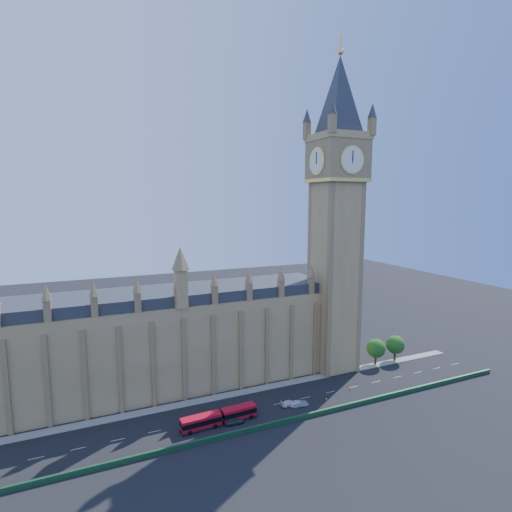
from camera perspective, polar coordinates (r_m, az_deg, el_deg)
name	(u,v)px	position (r m, az deg, el deg)	size (l,w,h in m)	color
ground	(236,413)	(107.12, -2.92, -21.53)	(400.00, 400.00, 0.00)	black
palace_westminster	(120,345)	(116.37, -18.84, -11.98)	(120.00, 20.00, 28.00)	#997C4A
elizabeth_tower	(337,194)	(123.49, 11.44, 8.66)	(20.59, 20.59, 105.00)	#997C4A
bridge_parapet	(249,430)	(99.59, -0.94, -23.59)	(160.00, 0.60, 1.20)	#1E4C2D
kerb_north	(223,396)	(114.97, -4.68, -19.31)	(160.00, 3.00, 0.16)	gray
tree_east_near	(376,348)	(137.43, 16.81, -12.42)	(6.00, 6.00, 8.50)	#382619
tree_east_far	(396,344)	(142.49, 19.33, -11.79)	(6.00, 6.00, 8.50)	#382619
red_bus	(219,418)	(102.34, -5.29, -21.99)	(18.68, 3.70, 3.16)	red
car_grey	(234,421)	(102.60, -3.14, -22.45)	(1.87, 4.65, 1.58)	#38393E
car_silver	(300,404)	(110.18, 6.24, -20.23)	(1.58, 4.52, 1.49)	#A0A3A7
car_white	(290,403)	(110.22, 4.93, -20.23)	(1.96, 4.83, 1.40)	white
cone_a	(291,407)	(109.43, 5.09, -20.68)	(0.51, 0.51, 0.64)	black
cone_b	(286,401)	(111.71, 4.31, -20.00)	(0.59, 0.59, 0.76)	black
cone_c	(326,399)	(114.11, 10.04, -19.49)	(0.52, 0.52, 0.68)	black
cone_d	(350,388)	(120.99, 13.30, -17.91)	(0.48, 0.48, 0.71)	black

